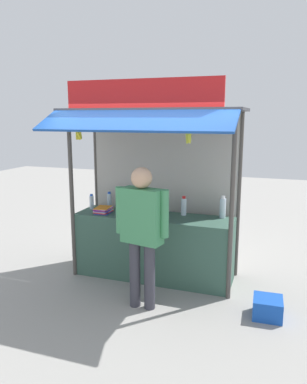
# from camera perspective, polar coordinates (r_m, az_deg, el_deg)

# --- Properties ---
(ground_plane) EXTENTS (20.00, 20.00, 0.00)m
(ground_plane) POSITION_cam_1_polar(r_m,az_deg,el_deg) (5.68, 0.00, -12.79)
(ground_plane) COLOR gray
(stall_counter) EXTENTS (2.29, 0.63, 0.93)m
(stall_counter) POSITION_cam_1_polar(r_m,az_deg,el_deg) (5.51, 0.00, -8.36)
(stall_counter) COLOR #385B4C
(stall_counter) RESTS_ON ground
(stall_structure) EXTENTS (2.49, 1.50, 2.79)m
(stall_structure) POSITION_cam_1_polar(r_m,az_deg,el_deg) (5.34, 0.44, 4.46)
(stall_structure) COLOR #4C4742
(stall_structure) RESTS_ON ground
(water_bottle_far_left) EXTENTS (0.09, 0.09, 0.31)m
(water_bottle_far_left) POSITION_cam_1_polar(r_m,az_deg,el_deg) (5.73, -5.20, -1.25)
(water_bottle_far_left) COLOR silver
(water_bottle_far_left) RESTS_ON stall_counter
(water_bottle_far_right) EXTENTS (0.08, 0.08, 0.28)m
(water_bottle_far_right) POSITION_cam_1_polar(r_m,az_deg,el_deg) (5.39, 4.65, -2.19)
(water_bottle_far_right) COLOR silver
(water_bottle_far_right) RESTS_ON stall_counter
(water_bottle_back_right) EXTENTS (0.07, 0.07, 0.24)m
(water_bottle_back_right) POSITION_cam_1_polar(r_m,az_deg,el_deg) (5.81, -9.45, -1.53)
(water_bottle_back_right) COLOR silver
(water_bottle_back_right) RESTS_ON stall_counter
(water_bottle_left) EXTENTS (0.06, 0.06, 0.23)m
(water_bottle_left) POSITION_cam_1_polar(r_m,az_deg,el_deg) (5.65, -4.81, -1.82)
(water_bottle_left) COLOR silver
(water_bottle_left) RESTS_ON stall_counter
(water_bottle_front_left) EXTENTS (0.09, 0.09, 0.31)m
(water_bottle_front_left) POSITION_cam_1_polar(r_m,az_deg,el_deg) (5.33, 10.55, -2.35)
(water_bottle_front_left) COLOR silver
(water_bottle_front_left) RESTS_ON stall_counter
(water_bottle_rear_center) EXTENTS (0.07, 0.07, 0.25)m
(water_bottle_rear_center) POSITION_cam_1_polar(r_m,az_deg,el_deg) (5.87, -6.78, -1.25)
(water_bottle_rear_center) COLOR silver
(water_bottle_rear_center) RESTS_ON stall_counter
(magazine_stack_mid_right) EXTENTS (0.24, 0.28, 0.05)m
(magazine_stack_mid_right) POSITION_cam_1_polar(r_m,az_deg,el_deg) (5.27, -1.02, -3.68)
(magazine_stack_mid_right) COLOR black
(magazine_stack_mid_right) RESTS_ON stall_counter
(magazine_stack_right) EXTENTS (0.24, 0.31, 0.08)m
(magazine_stack_right) POSITION_cam_1_polar(r_m,az_deg,el_deg) (5.58, -7.67, -2.73)
(magazine_stack_right) COLOR blue
(magazine_stack_right) RESTS_ON stall_counter
(banana_bunch_rightmost) EXTENTS (0.09, 0.09, 0.31)m
(banana_bunch_rightmost) POSITION_cam_1_polar(r_m,az_deg,el_deg) (4.63, 5.38, 8.37)
(banana_bunch_rightmost) COLOR #332D23
(banana_bunch_inner_left) EXTENTS (0.10, 0.10, 0.29)m
(banana_bunch_inner_left) POSITION_cam_1_polar(r_m,az_deg,el_deg) (5.20, -11.39, 8.55)
(banana_bunch_inner_left) COLOR #332D23
(vendor_person) EXTENTS (0.67, 0.31, 1.76)m
(vendor_person) POSITION_cam_1_polar(r_m,az_deg,el_deg) (4.47, -1.79, -5.10)
(vendor_person) COLOR #383842
(vendor_person) RESTS_ON ground
(plastic_crate) EXTENTS (0.35, 0.35, 0.24)m
(plastic_crate) POSITION_cam_1_polar(r_m,az_deg,el_deg) (4.80, 17.07, -16.56)
(plastic_crate) COLOR #194CB2
(plastic_crate) RESTS_ON ground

